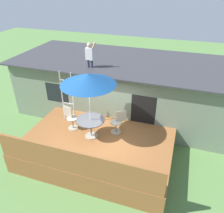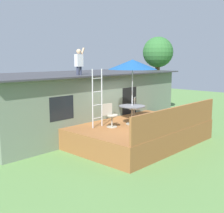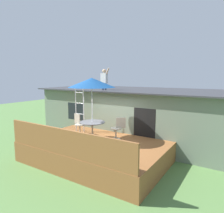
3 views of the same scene
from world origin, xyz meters
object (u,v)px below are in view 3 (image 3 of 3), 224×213
person_figure (104,78)px  patio_chair_left (79,124)px  step_ladder (80,109)px  patio_chair_right (118,129)px  patio_table (92,126)px  patio_umbrella (92,83)px

person_figure → patio_chair_left: bearing=-93.4°
step_ladder → patio_chair_right: step_ladder is taller
patio_table → patio_chair_left: patio_chair_left is taller
person_figure → patio_chair_left: size_ratio=1.21×
person_figure → patio_chair_left: person_figure is taller
patio_umbrella → patio_table: bearing=90.0°
patio_table → patio_chair_right: (0.87, 0.58, -0.13)m
person_figure → step_ladder: bearing=-105.1°
patio_umbrella → patio_chair_right: patio_umbrella is taller
step_ladder → patio_chair_left: (0.29, -0.40, -0.64)m
patio_chair_right → person_figure: bearing=-75.7°
patio_table → patio_chair_left: size_ratio=1.13×
person_figure → patio_table: bearing=-68.1°
patio_table → person_figure: bearing=111.9°
step_ladder → patio_chair_left: size_ratio=2.39×
patio_table → patio_chair_right: bearing=33.8°
patio_chair_left → step_ladder: bearing=140.7°
patio_table → patio_chair_right: 1.05m
patio_chair_left → person_figure: bearing=101.8°
patio_chair_right → patio_chair_left: bearing=-24.0°
patio_table → patio_chair_left: (-0.97, 0.26, -0.13)m
patio_chair_left → patio_chair_right: size_ratio=1.00×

